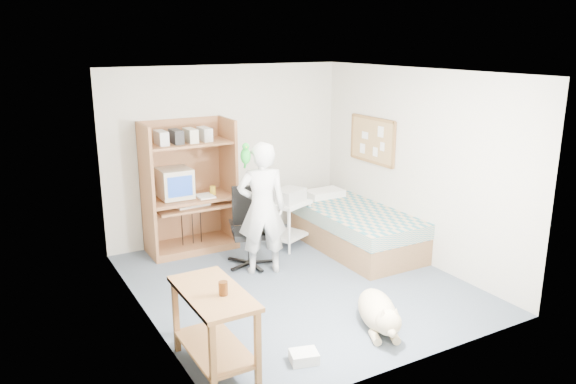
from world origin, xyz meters
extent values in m
plane|color=#4E5B6A|center=(0.00, 0.00, 0.00)|extent=(4.00, 4.00, 0.00)
cube|color=beige|center=(0.00, 2.00, 1.25)|extent=(3.60, 0.02, 2.50)
cube|color=beige|center=(1.80, 0.00, 1.25)|extent=(0.02, 4.00, 2.50)
cube|color=beige|center=(-1.80, 0.00, 1.25)|extent=(0.02, 4.00, 2.50)
cube|color=white|center=(0.00, 0.00, 2.50)|extent=(3.60, 4.00, 0.02)
cube|color=brown|center=(-1.28, 1.70, 0.90)|extent=(0.04, 0.60, 1.80)
cube|color=brown|center=(-0.12, 1.70, 0.90)|extent=(0.04, 0.60, 1.80)
cube|color=brown|center=(-0.70, 1.99, 0.90)|extent=(1.20, 0.02, 1.80)
cube|color=brown|center=(-0.70, 1.70, 0.74)|extent=(1.12, 0.60, 0.04)
cube|color=brown|center=(-0.70, 1.62, 0.64)|extent=(1.00, 0.50, 0.03)
cube|color=brown|center=(-0.70, 1.70, 1.50)|extent=(1.12, 0.55, 0.03)
cube|color=brown|center=(-0.70, 1.70, 0.05)|extent=(1.12, 0.60, 0.10)
cube|color=brown|center=(1.30, 0.60, 0.18)|extent=(1.00, 2.00, 0.36)
cube|color=teal|center=(1.30, 0.60, 0.46)|extent=(1.02, 2.02, 0.20)
cube|color=white|center=(1.30, 1.40, 0.60)|extent=(0.55, 0.35, 0.12)
cube|color=brown|center=(-1.55, -1.20, 0.73)|extent=(0.50, 1.00, 0.04)
cube|color=brown|center=(-1.75, -1.65, 0.35)|extent=(0.05, 0.05, 0.70)
cube|color=brown|center=(-1.35, -1.65, 0.35)|extent=(0.05, 0.05, 0.70)
cube|color=brown|center=(-1.75, -0.75, 0.35)|extent=(0.05, 0.05, 0.70)
cube|color=brown|center=(-1.35, -0.75, 0.35)|extent=(0.05, 0.05, 0.70)
cube|color=brown|center=(-1.55, -1.20, 0.20)|extent=(0.46, 0.92, 0.03)
cube|color=#9D7546|center=(1.78, 0.90, 1.45)|extent=(0.03, 0.90, 0.60)
cube|color=brown|center=(1.77, 0.90, 1.76)|extent=(0.04, 0.94, 0.04)
cube|color=brown|center=(1.77, 0.90, 1.14)|extent=(0.04, 0.94, 0.04)
cylinder|color=black|center=(-0.25, 0.77, 0.04)|extent=(0.56, 0.56, 0.06)
cylinder|color=black|center=(-0.25, 0.77, 0.22)|extent=(0.06, 0.06, 0.38)
cube|color=black|center=(-0.25, 0.77, 0.44)|extent=(0.55, 0.55, 0.08)
cube|color=black|center=(-0.18, 0.97, 0.75)|extent=(0.39, 0.18, 0.52)
cube|color=black|center=(-0.47, 0.84, 0.58)|extent=(0.12, 0.28, 0.04)
cube|color=black|center=(-0.02, 0.70, 0.58)|extent=(0.12, 0.28, 0.04)
imported|color=silver|center=(-0.20, 0.52, 0.83)|extent=(0.70, 0.57, 1.67)
ellipsoid|color=#148D22|center=(-0.40, 0.54, 1.51)|extent=(0.12, 0.12, 0.20)
sphere|color=#148D22|center=(-0.41, 0.50, 1.63)|extent=(0.08, 0.08, 0.08)
cone|color=orange|center=(-0.42, 0.46, 1.63)|extent=(0.04, 0.05, 0.03)
cylinder|color=#148D22|center=(-0.38, 0.58, 1.39)|extent=(0.07, 0.14, 0.12)
ellipsoid|color=beige|center=(0.19, -1.29, 0.17)|extent=(0.63, 0.83, 0.34)
sphere|color=beige|center=(0.02, -1.67, 0.25)|extent=(0.25, 0.25, 0.25)
cone|color=beige|center=(-0.04, -1.67, 0.37)|extent=(0.07, 0.07, 0.09)
cone|color=beige|center=(0.07, -1.72, 0.37)|extent=(0.07, 0.07, 0.09)
ellipsoid|color=beige|center=(-0.02, -1.77, 0.21)|extent=(0.13, 0.16, 0.08)
cylinder|color=beige|center=(0.35, -0.93, 0.10)|extent=(0.15, 0.24, 0.12)
cube|color=white|center=(0.53, 1.13, 0.64)|extent=(0.68, 0.62, 0.04)
cube|color=white|center=(0.53, 1.13, 0.16)|extent=(0.62, 0.57, 0.03)
cylinder|color=white|center=(0.29, 0.94, 0.32)|extent=(0.03, 0.03, 0.64)
cylinder|color=white|center=(0.77, 0.94, 0.32)|extent=(0.03, 0.03, 0.64)
cylinder|color=white|center=(0.29, 1.32, 0.32)|extent=(0.03, 0.03, 0.64)
cylinder|color=white|center=(0.77, 1.32, 0.32)|extent=(0.03, 0.03, 0.64)
cube|color=#B3B3AE|center=(0.53, 1.13, 0.75)|extent=(0.51, 0.46, 0.18)
cube|color=beige|center=(-0.89, 1.75, 0.97)|extent=(0.42, 0.44, 0.40)
cube|color=navy|center=(-0.89, 1.53, 0.97)|extent=(0.34, 0.02, 0.27)
cube|color=beige|center=(-0.70, 1.58, 0.67)|extent=(0.46, 0.19, 0.03)
cylinder|color=gold|center=(-0.38, 1.65, 0.82)|extent=(0.08, 0.08, 0.12)
cylinder|color=#41200A|center=(-1.50, -1.31, 0.81)|extent=(0.08, 0.08, 0.12)
cube|color=white|center=(-0.81, -1.51, 0.05)|extent=(0.29, 0.26, 0.10)
cube|color=#ABABA6|center=(-1.37, -1.21, 0.04)|extent=(0.20, 0.24, 0.08)
camera|label=1|loc=(-3.18, -5.37, 2.85)|focal=35.00mm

